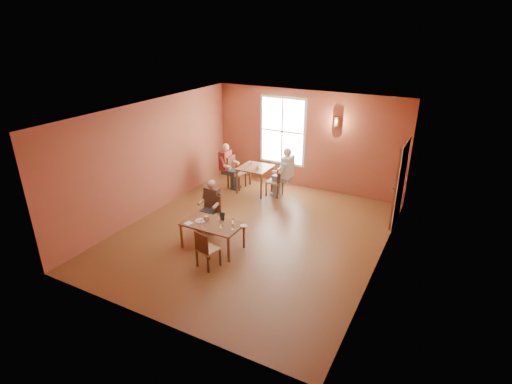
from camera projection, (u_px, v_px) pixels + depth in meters
The scene contains 29 objects.
ground at pixel (252, 234), 9.81m from camera, with size 6.00×7.00×0.01m, color brown.
wall_back at pixel (307, 140), 12.06m from camera, with size 6.00×0.04×3.00m, color brown.
wall_front at pixel (148, 247), 6.37m from camera, with size 6.00×0.04×3.00m, color brown.
wall_left at pixel (152, 158), 10.51m from camera, with size 0.04×7.00×3.00m, color brown.
wall_right at pixel (385, 202), 7.93m from camera, with size 0.04×7.00×3.00m, color brown.
ceiling at pixel (252, 112), 8.63m from camera, with size 6.00×7.00×0.04m, color white.
window at pixel (282, 131), 12.28m from camera, with size 1.36×0.10×1.96m, color white.
door at pixel (399, 184), 10.00m from camera, with size 0.12×1.04×2.10m, color maroon.
wall_sconce at pixel (337, 121), 11.32m from camera, with size 0.16×0.16×0.28m, color brown.
main_table at pixel (213, 236), 9.10m from camera, with size 1.34×0.75×0.63m, color brown, non-canonical shape.
chair_diner_main at pixel (210, 214), 9.79m from camera, with size 0.40×0.40×0.90m, color #441E0E, non-canonical shape.
diner_main at pixel (209, 209), 9.71m from camera, with size 0.49×0.49×1.22m, color black, non-canonical shape.
chair_empty at pixel (208, 249), 8.36m from camera, with size 0.38×0.38×0.86m, color #4A280E, non-canonical shape.
plate_food at pixel (201, 220), 9.08m from camera, with size 0.26×0.26×0.03m, color white.
sandwich at pixel (206, 219), 9.07m from camera, with size 0.08×0.08×0.10m, color tan.
goblet_a at pixel (233, 222), 8.85m from camera, with size 0.07×0.07×0.17m, color white, non-canonical shape.
goblet_b at pixel (233, 228), 8.59m from camera, with size 0.07×0.07×0.17m, color white, non-canonical shape.
goblet_c at pixel (221, 226), 8.66m from camera, with size 0.07×0.07×0.18m, color white, non-canonical shape.
menu_stand at pixel (222, 216), 9.09m from camera, with size 0.11×0.06×0.19m, color black.
knife at pixel (204, 228), 8.77m from camera, with size 0.18×0.01×0.00m, color silver.
napkin at pixel (189, 223), 8.99m from camera, with size 0.16×0.16×0.01m, color silver.
side_plate at pixel (244, 226), 8.87m from camera, with size 0.17×0.17×0.01m, color silver.
second_table at pixel (255, 179), 12.12m from camera, with size 0.90×0.90×0.79m, color brown, non-canonical shape.
chair_diner_white at pixel (275, 181), 11.82m from camera, with size 0.41×0.41×0.93m, color #5A2E17, non-canonical shape.
diner_white at pixel (276, 173), 11.70m from camera, with size 0.58×0.58×1.44m, color white, non-canonical shape.
chair_diner_maroon at pixel (237, 172), 12.36m from camera, with size 0.44×0.44×1.00m, color brown, non-canonical shape.
diner_maroon at pixel (236, 167), 12.30m from camera, with size 0.55×0.55×1.36m, color maroon, non-canonical shape.
cup_a at pixel (258, 167), 11.79m from camera, with size 0.13×0.13×0.10m, color silver.
cup_b at pixel (251, 163), 12.11m from camera, with size 0.10×0.10×0.10m, color white.
Camera 1 is at (4.11, -7.56, 4.81)m, focal length 28.00 mm.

